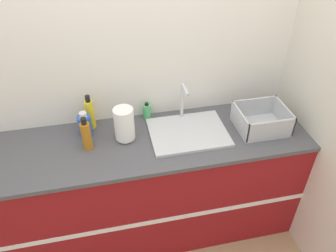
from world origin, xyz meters
name	(u,v)px	position (x,y,z in m)	size (l,w,h in m)	color
wall_back	(142,65)	(0.00, 0.64, 1.30)	(4.52, 0.06, 2.60)	silver
wall_right	(314,72)	(1.09, 0.30, 1.30)	(0.06, 2.61, 2.60)	beige
counter_cabinet	(154,186)	(0.00, 0.30, 0.46)	(2.14, 0.63, 0.92)	maroon
sink	(188,131)	(0.25, 0.32, 0.94)	(0.52, 0.41, 0.30)	silver
paper_towel_roll	(124,124)	(-0.17, 0.35, 1.04)	(0.13, 0.13, 0.24)	#4C4C51
dish_rack	(261,121)	(0.76, 0.28, 0.97)	(0.34, 0.29, 0.15)	#B7BABF
bottle_yellow	(90,114)	(-0.39, 0.54, 1.03)	(0.06, 0.06, 0.26)	yellow
bottle_amber	(86,135)	(-0.42, 0.31, 1.02)	(0.06, 0.06, 0.24)	#B26B19
bottle_blue	(85,125)	(-0.43, 0.45, 1.00)	(0.09, 0.09, 0.18)	#2D56B7
soap_dispenser	(147,111)	(0.01, 0.56, 0.97)	(0.06, 0.06, 0.13)	#4CB266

